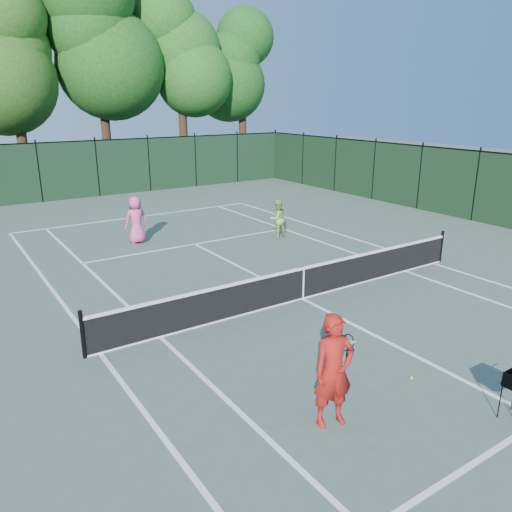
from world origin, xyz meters
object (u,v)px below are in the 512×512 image
player_pink (136,220)px  loose_ball_midcourt (412,378)px  coach (334,371)px  player_green (277,219)px

player_pink → loose_ball_midcourt: size_ratio=25.93×
player_pink → coach: bearing=77.3°
player_green → loose_ball_midcourt: 10.59m
coach → loose_ball_midcourt: (2.18, 0.14, -0.94)m
player_green → player_pink: bearing=-28.1°
coach → player_green: 11.68m
loose_ball_midcourt → coach: bearing=-176.2°
coach → loose_ball_midcourt: coach is taller
coach → loose_ball_midcourt: bearing=16.2°
player_pink → loose_ball_midcourt: bearing=87.6°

